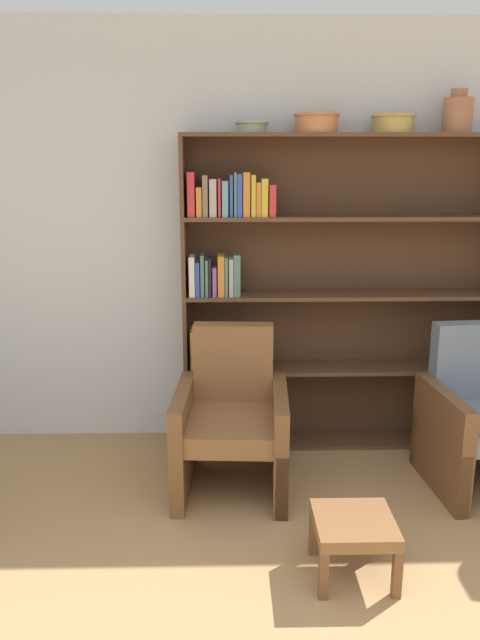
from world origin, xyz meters
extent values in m
cube|color=silver|center=(0.00, 2.90, 1.38)|extent=(12.00, 0.06, 2.75)
cube|color=brown|center=(-0.54, 2.71, 1.02)|extent=(0.02, 0.30, 2.05)
cube|color=brown|center=(0.50, 2.71, 2.03)|extent=(2.05, 0.30, 0.03)
cube|color=brown|center=(0.50, 2.71, 0.01)|extent=(2.05, 0.30, 0.03)
cube|color=#492F1E|center=(0.50, 2.85, 1.02)|extent=(2.05, 0.01, 2.05)
cube|color=#7F6B4C|center=(-0.50, 2.67, 0.15)|extent=(0.02, 0.19, 0.24)
cube|color=#388C47|center=(-0.46, 2.64, 0.16)|extent=(0.04, 0.13, 0.28)
cube|color=red|center=(-0.41, 2.68, 0.14)|extent=(0.04, 0.20, 0.23)
cube|color=#B2A899|center=(-0.37, 2.66, 0.16)|extent=(0.04, 0.16, 0.27)
cube|color=#994C99|center=(-0.31, 2.66, 0.15)|extent=(0.04, 0.16, 0.24)
cube|color=black|center=(-0.26, 2.65, 0.11)|extent=(0.04, 0.15, 0.18)
cube|color=#4C756B|center=(-0.22, 2.65, 0.13)|extent=(0.04, 0.14, 0.21)
cube|color=white|center=(-0.18, 2.65, 0.16)|extent=(0.02, 0.15, 0.27)
cube|color=#388C47|center=(-0.15, 2.65, 0.16)|extent=(0.02, 0.15, 0.27)
cube|color=brown|center=(0.50, 2.71, 0.54)|extent=(2.05, 0.30, 0.02)
cube|color=gold|center=(-0.50, 2.65, 0.68)|extent=(0.02, 0.15, 0.27)
cube|color=white|center=(-0.46, 2.64, 0.68)|extent=(0.04, 0.12, 0.25)
cube|color=red|center=(-0.42, 2.65, 0.65)|extent=(0.02, 0.15, 0.21)
cube|color=#388C47|center=(-0.38, 2.66, 0.65)|extent=(0.03, 0.16, 0.20)
cube|color=black|center=(-0.34, 2.64, 0.67)|extent=(0.04, 0.13, 0.25)
cube|color=#4C756B|center=(-0.29, 2.67, 0.68)|extent=(0.04, 0.18, 0.25)
cube|color=black|center=(-0.26, 2.64, 0.65)|extent=(0.03, 0.13, 0.19)
cube|color=#388C47|center=(-0.21, 2.64, 0.68)|extent=(0.04, 0.12, 0.27)
cube|color=#4C756B|center=(-0.16, 2.67, 0.64)|extent=(0.04, 0.18, 0.19)
cube|color=orange|center=(-0.12, 2.67, 0.65)|extent=(0.02, 0.19, 0.20)
cube|color=red|center=(-0.10, 2.65, 0.63)|extent=(0.02, 0.15, 0.17)
cube|color=red|center=(-0.07, 2.66, 0.66)|extent=(0.03, 0.17, 0.23)
cube|color=gold|center=(-0.03, 2.65, 0.63)|extent=(0.02, 0.14, 0.16)
cube|color=red|center=(0.00, 2.64, 0.64)|extent=(0.04, 0.13, 0.18)
cube|color=brown|center=(0.50, 2.71, 1.04)|extent=(2.05, 0.30, 0.02)
cube|color=white|center=(-0.49, 2.67, 1.17)|extent=(0.04, 0.18, 0.25)
cube|color=#334CB2|center=(-0.45, 2.65, 1.16)|extent=(0.03, 0.15, 0.22)
cube|color=#4C756B|center=(-0.42, 2.66, 1.18)|extent=(0.02, 0.16, 0.26)
cube|color=#4C756B|center=(-0.40, 2.65, 1.17)|extent=(0.02, 0.15, 0.23)
cube|color=black|center=(-0.38, 2.65, 1.17)|extent=(0.02, 0.15, 0.24)
cube|color=#994C99|center=(-0.35, 2.64, 1.14)|extent=(0.02, 0.12, 0.19)
cube|color=orange|center=(-0.31, 2.67, 1.18)|extent=(0.04, 0.19, 0.26)
cube|color=#4C756B|center=(-0.27, 2.66, 1.17)|extent=(0.02, 0.16, 0.25)
cube|color=#B2A899|center=(-0.24, 2.64, 1.17)|extent=(0.03, 0.13, 0.24)
cube|color=#4C756B|center=(-0.21, 2.65, 1.18)|extent=(0.04, 0.15, 0.27)
cube|color=brown|center=(0.50, 2.71, 1.54)|extent=(2.05, 0.30, 0.02)
cube|color=red|center=(-0.48, 2.67, 1.68)|extent=(0.04, 0.18, 0.27)
cube|color=orange|center=(-0.44, 2.67, 1.64)|extent=(0.03, 0.18, 0.18)
cube|color=#7F6B4C|center=(-0.40, 2.68, 1.67)|extent=(0.03, 0.20, 0.25)
cube|color=#B2A899|center=(-0.35, 2.66, 1.66)|extent=(0.04, 0.17, 0.23)
cube|color=red|center=(-0.31, 2.66, 1.66)|extent=(0.02, 0.16, 0.23)
cube|color=#669EB2|center=(-0.28, 2.67, 1.66)|extent=(0.04, 0.19, 0.22)
cube|color=#334CB2|center=(-0.24, 2.67, 1.67)|extent=(0.02, 0.18, 0.25)
cube|color=#4C756B|center=(-0.21, 2.65, 1.68)|extent=(0.02, 0.14, 0.27)
cube|color=#334CB2|center=(-0.19, 2.65, 1.68)|extent=(0.03, 0.15, 0.26)
cube|color=orange|center=(-0.15, 2.65, 1.68)|extent=(0.04, 0.14, 0.27)
cube|color=gold|center=(-0.10, 2.65, 1.67)|extent=(0.03, 0.15, 0.25)
cube|color=orange|center=(-0.07, 2.65, 1.65)|extent=(0.03, 0.15, 0.21)
cube|color=gold|center=(-0.04, 2.65, 1.66)|extent=(0.04, 0.14, 0.23)
cube|color=red|center=(0.01, 2.64, 1.64)|extent=(0.04, 0.13, 0.19)
cylinder|color=gray|center=(-0.11, 2.71, 2.08)|extent=(0.19, 0.19, 0.07)
torus|color=gray|center=(-0.11, 2.71, 2.11)|extent=(0.21, 0.21, 0.02)
cylinder|color=#C67547|center=(0.28, 2.71, 2.10)|extent=(0.26, 0.26, 0.11)
torus|color=#C67547|center=(0.28, 2.71, 2.15)|extent=(0.28, 0.28, 0.02)
cylinder|color=tan|center=(0.75, 2.71, 2.10)|extent=(0.25, 0.25, 0.11)
torus|color=tan|center=(0.75, 2.71, 2.15)|extent=(0.27, 0.27, 0.02)
cylinder|color=#A36647|center=(1.14, 2.71, 2.15)|extent=(0.18, 0.18, 0.21)
cylinder|color=#A36647|center=(1.14, 2.71, 2.28)|extent=(0.10, 0.10, 0.05)
cube|color=brown|center=(0.02, 1.75, 0.19)|extent=(0.07, 0.07, 0.37)
cube|color=brown|center=(-0.55, 1.79, 0.19)|extent=(0.07, 0.07, 0.37)
cube|color=brown|center=(0.05, 2.36, 0.19)|extent=(0.07, 0.07, 0.37)
cube|color=brown|center=(-0.52, 2.40, 0.19)|extent=(0.07, 0.07, 0.37)
cube|color=brown|center=(-0.25, 2.08, 0.40)|extent=(0.52, 0.67, 0.12)
cube|color=brown|center=(-0.23, 2.36, 0.68)|extent=(0.49, 0.15, 0.50)
cube|color=brown|center=(0.03, 2.06, 0.31)|extent=(0.12, 0.68, 0.61)
cube|color=brown|center=(-0.53, 2.09, 0.31)|extent=(0.12, 0.68, 0.61)
cube|color=brown|center=(0.99, 1.75, 0.19)|extent=(0.08, 0.08, 0.37)
cube|color=brown|center=(0.94, 2.36, 0.19)|extent=(0.08, 0.08, 0.37)
cube|color=slate|center=(1.23, 2.35, 0.68)|extent=(0.49, 0.16, 0.50)
cube|color=brown|center=(0.97, 2.05, 0.31)|extent=(0.14, 0.68, 0.61)
cube|color=brown|center=(0.15, 1.44, 0.11)|extent=(0.04, 0.04, 0.23)
cube|color=brown|center=(0.47, 1.44, 0.11)|extent=(0.04, 0.04, 0.23)
cube|color=brown|center=(0.15, 1.11, 0.11)|extent=(0.04, 0.04, 0.23)
cube|color=brown|center=(0.47, 1.11, 0.11)|extent=(0.04, 0.04, 0.23)
cube|color=brown|center=(0.31, 1.28, 0.26)|extent=(0.37, 0.37, 0.06)
camera|label=1|loc=(-0.28, -1.25, 1.88)|focal=35.00mm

